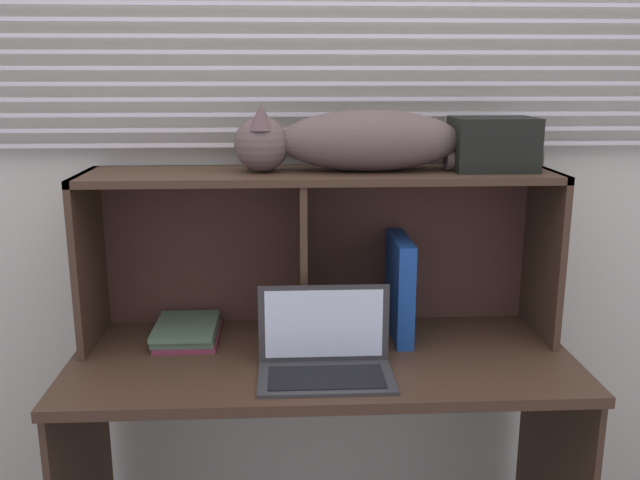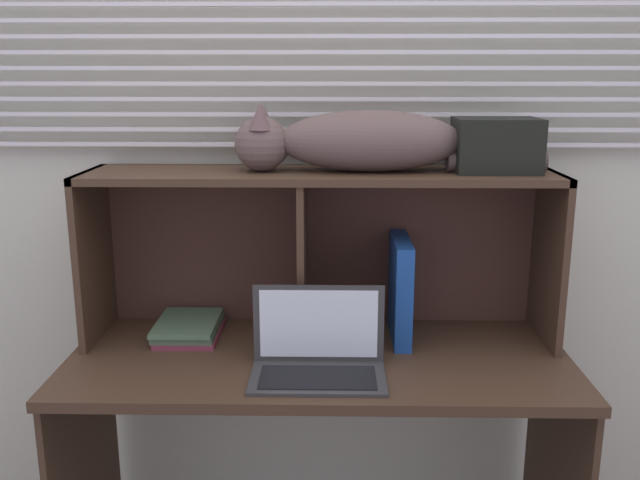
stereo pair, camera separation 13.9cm
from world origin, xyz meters
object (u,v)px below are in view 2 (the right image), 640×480
(binder_upright, at_px, (400,289))
(book_stack, at_px, (189,328))
(cat, at_px, (356,142))
(storage_box, at_px, (496,145))
(laptop, at_px, (318,355))

(binder_upright, xyz_separation_m, book_stack, (-0.65, 0.00, -0.13))
(book_stack, bearing_deg, cat, -0.15)
(cat, distance_m, binder_upright, 0.46)
(storage_box, bearing_deg, laptop, -152.13)
(laptop, height_order, storage_box, storage_box)
(laptop, distance_m, book_stack, 0.48)
(binder_upright, relative_size, storage_box, 1.31)
(cat, xyz_separation_m, binder_upright, (0.14, 0.00, -0.44))
(cat, relative_size, storage_box, 3.78)
(cat, height_order, storage_box, cat)
(binder_upright, bearing_deg, book_stack, 179.89)
(cat, bearing_deg, binder_upright, 0.00)
(cat, relative_size, laptop, 2.49)
(book_stack, xyz_separation_m, storage_box, (0.91, -0.00, 0.56))
(cat, distance_m, laptop, 0.61)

